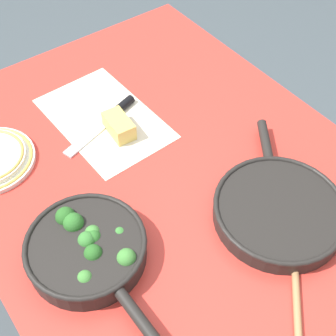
# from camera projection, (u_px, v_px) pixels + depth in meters

# --- Properties ---
(ground_plane) EXTENTS (14.00, 14.00, 0.00)m
(ground_plane) POSITION_uv_depth(u_px,v_px,m) (168.00, 301.00, 1.69)
(ground_plane) COLOR #424C51
(dining_table_red) EXTENTS (1.25, 0.92, 0.73)m
(dining_table_red) POSITION_uv_depth(u_px,v_px,m) (168.00, 192.00, 1.20)
(dining_table_red) COLOR red
(dining_table_red) RESTS_ON ground_plane
(skillet_broccoli) EXTENTS (0.40, 0.26, 0.07)m
(skillet_broccoli) POSITION_uv_depth(u_px,v_px,m) (87.00, 248.00, 0.97)
(skillet_broccoli) COLOR black
(skillet_broccoli) RESTS_ON dining_table_red
(skillet_eggs) EXTENTS (0.38, 0.32, 0.05)m
(skillet_eggs) POSITION_uv_depth(u_px,v_px,m) (279.00, 210.00, 1.04)
(skillet_eggs) COLOR black
(skillet_eggs) RESTS_ON dining_table_red
(wooden_spoon) EXTENTS (0.32, 0.31, 0.02)m
(wooden_spoon) POSITION_uv_depth(u_px,v_px,m) (296.00, 282.00, 0.94)
(wooden_spoon) COLOR #A87A4C
(wooden_spoon) RESTS_ON dining_table_red
(parchment_sheet) EXTENTS (0.38, 0.25, 0.00)m
(parchment_sheet) POSITION_uv_depth(u_px,v_px,m) (104.00, 118.00, 1.27)
(parchment_sheet) COLOR silver
(parchment_sheet) RESTS_ON dining_table_red
(grater_knife) EXTENTS (0.10, 0.25, 0.02)m
(grater_knife) POSITION_uv_depth(u_px,v_px,m) (110.00, 117.00, 1.26)
(grater_knife) COLOR silver
(grater_knife) RESTS_ON dining_table_red
(cheese_block) EXTENTS (0.10, 0.06, 0.05)m
(cheese_block) POSITION_uv_depth(u_px,v_px,m) (119.00, 126.00, 1.21)
(cheese_block) COLOR #E0C15B
(cheese_block) RESTS_ON dining_table_red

